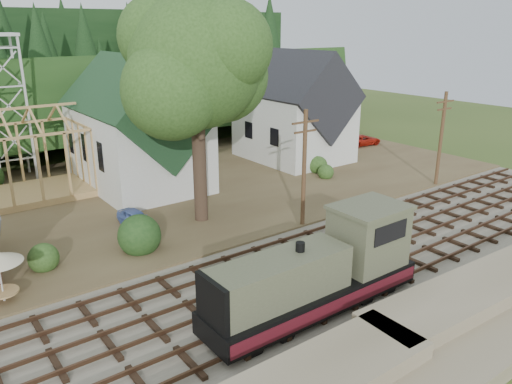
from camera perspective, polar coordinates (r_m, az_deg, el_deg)
ground at (r=26.20m, az=1.35°, el=-11.16°), size 140.00×140.00×0.00m
embankment at (r=21.31m, az=16.46°, el=-19.83°), size 64.00×5.00×1.60m
railroad_bed at (r=26.16m, az=1.35°, el=-11.01°), size 64.00×11.00×0.16m
village_flat at (r=40.63m, az=-14.45°, el=-0.50°), size 64.00×26.00×0.30m
hillside at (r=62.88m, az=-22.99°, el=5.11°), size 70.00×28.96×12.74m
ridge at (r=78.28m, az=-25.97°, el=7.09°), size 80.00×20.00×12.00m
church at (r=41.61m, az=-13.36°, el=7.21°), size 8.40×15.17×13.00m
farmhouse at (r=49.56m, az=4.34°, el=9.03°), size 8.40×10.80×10.60m
timber_frame at (r=41.85m, az=-24.52°, el=3.40°), size 8.20×6.20×6.99m
big_tree at (r=32.48m, az=-6.68°, el=13.52°), size 10.90×8.40×14.70m
telegraph_pole_near at (r=32.46m, az=5.52°, el=2.83°), size 2.20×0.28×8.00m
telegraph_pole_far at (r=43.72m, az=20.39°, el=5.83°), size 2.20×0.28×8.00m
locomotive at (r=23.73m, az=7.47°, el=-9.13°), size 11.24×2.81×4.52m
car_blue at (r=34.02m, az=-13.63°, el=-2.91°), size 1.66×3.37×1.10m
car_red at (r=57.03m, az=12.15°, el=5.83°), size 4.37×2.41×1.16m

